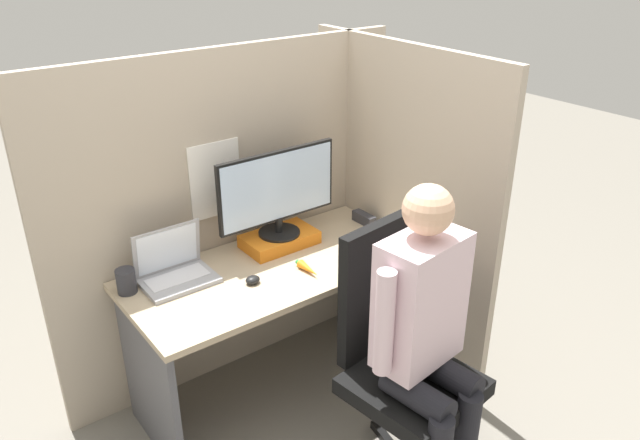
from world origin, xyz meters
name	(u,v)px	position (x,y,z in m)	size (l,w,h in m)	color
ground_plane	(316,425)	(0.00, 0.00, 0.00)	(12.00, 12.00, 0.00)	slate
cubicle_panel_back	(234,218)	(0.00, 0.66, 0.82)	(1.85, 0.05, 1.64)	tan
cubicle_panel_right	(397,209)	(0.70, 0.25, 0.82)	(0.04, 1.26, 1.64)	tan
desk	(275,299)	(0.00, 0.32, 0.53)	(1.35, 0.63, 0.71)	tan
paper_box	(280,239)	(0.13, 0.47, 0.74)	(0.35, 0.21, 0.06)	orange
monitor	(278,190)	(0.13, 0.47, 1.00)	(0.62, 0.20, 0.41)	black
laptop	(175,271)	(-0.41, 0.47, 0.76)	(0.31, 0.22, 0.23)	#99999E
mouse	(253,280)	(-0.16, 0.24, 0.73)	(0.06, 0.05, 0.04)	black
stapler	(364,218)	(0.62, 0.41, 0.74)	(0.05, 0.14, 0.05)	#2D2D33
carrot_toy	(308,269)	(0.09, 0.17, 0.73)	(0.04, 0.15, 0.04)	orange
office_chair	(399,352)	(0.17, -0.34, 0.55)	(0.54, 0.57, 1.07)	black
person	(427,327)	(0.15, -0.49, 0.77)	(0.48, 0.42, 1.32)	black
pen_cup	(126,281)	(-0.61, 0.50, 0.76)	(0.08, 0.08, 0.11)	#28282D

